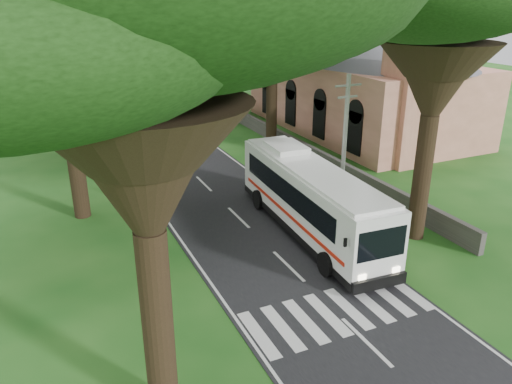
% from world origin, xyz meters
% --- Properties ---
extents(ground, '(140.00, 140.00, 0.00)m').
position_xyz_m(ground, '(0.00, 0.00, 0.00)').
color(ground, '#184C15').
rests_on(ground, ground).
extents(road, '(8.00, 120.00, 0.04)m').
position_xyz_m(road, '(0.00, 25.00, 0.01)').
color(road, black).
rests_on(road, ground).
extents(crosswalk, '(8.00, 3.00, 0.01)m').
position_xyz_m(crosswalk, '(0.00, -2.00, 0.00)').
color(crosswalk, silver).
rests_on(crosswalk, ground).
extents(property_wall, '(0.35, 50.00, 1.20)m').
position_xyz_m(property_wall, '(9.00, 24.00, 0.60)').
color(property_wall, '#383533').
rests_on(property_wall, ground).
extents(church, '(14.00, 24.00, 11.60)m').
position_xyz_m(church, '(17.86, 21.55, 4.91)').
color(church, '#BB715B').
rests_on(church, ground).
extents(pole_near, '(1.60, 0.24, 8.00)m').
position_xyz_m(pole_near, '(5.50, 6.00, 4.18)').
color(pole_near, gray).
rests_on(pole_near, ground).
extents(pole_mid, '(1.60, 0.24, 8.00)m').
position_xyz_m(pole_mid, '(5.50, 26.00, 4.18)').
color(pole_mid, gray).
rests_on(pole_mid, ground).
extents(pole_far, '(1.60, 0.24, 8.00)m').
position_xyz_m(pole_far, '(5.50, 46.00, 4.18)').
color(pole_far, gray).
rests_on(pole_far, ground).
extents(tree_l_mida, '(15.27, 15.27, 14.18)m').
position_xyz_m(tree_l_mida, '(-8.00, 12.00, 10.85)').
color(tree_l_mida, black).
rests_on(tree_l_mida, ground).
extents(coach_bus, '(3.50, 12.73, 3.72)m').
position_xyz_m(coach_bus, '(2.70, 4.76, 2.00)').
color(coach_bus, white).
rests_on(coach_bus, ground).
extents(distant_car_a, '(2.53, 3.81, 1.20)m').
position_xyz_m(distant_car_a, '(-0.80, 39.87, 0.63)').
color(distant_car_a, '#ACADB1').
rests_on(distant_car_a, road).
extents(distant_car_c, '(2.43, 4.90, 1.37)m').
position_xyz_m(distant_car_c, '(3.00, 65.34, 0.71)').
color(distant_car_c, maroon).
rests_on(distant_car_c, road).
extents(pedestrian, '(0.45, 0.61, 1.52)m').
position_xyz_m(pedestrian, '(-5.10, 13.32, 0.76)').
color(pedestrian, black).
rests_on(pedestrian, ground).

